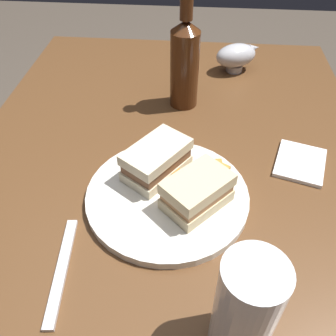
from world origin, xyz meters
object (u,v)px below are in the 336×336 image
(gravy_boat, at_px, (236,55))
(cider_bottle, at_px, (185,62))
(sandwich_half_left, at_px, (197,192))
(fork, at_px, (62,269))
(sandwich_half_right, at_px, (157,160))
(napkin, at_px, (300,162))
(plate, at_px, (167,196))
(pint_glass, at_px, (244,313))

(gravy_boat, distance_m, cider_bottle, 0.22)
(sandwich_half_left, height_order, fork, sandwich_half_left)
(sandwich_half_right, bearing_deg, napkin, -77.04)
(plate, xyz_separation_m, sandwich_half_left, (-0.02, -0.05, 0.04))
(cider_bottle, relative_size, napkin, 2.43)
(cider_bottle, height_order, fork, cider_bottle)
(sandwich_half_left, height_order, gravy_boat, sandwich_half_left)
(sandwich_half_left, bearing_deg, napkin, -56.15)
(plate, height_order, fork, plate)
(plate, bearing_deg, sandwich_half_right, 25.49)
(sandwich_half_right, xyz_separation_m, napkin, (0.06, -0.27, -0.04))
(cider_bottle, bearing_deg, pint_glass, -169.54)
(plate, distance_m, sandwich_half_right, 0.07)
(sandwich_half_right, bearing_deg, sandwich_half_left, -133.31)
(cider_bottle, bearing_deg, fork, 161.58)
(cider_bottle, height_order, napkin, cider_bottle)
(sandwich_half_left, relative_size, fork, 0.72)
(sandwich_half_right, distance_m, pint_glass, 0.31)
(sandwich_half_left, relative_size, cider_bottle, 0.49)
(pint_glass, bearing_deg, fork, 73.64)
(sandwich_half_left, bearing_deg, sandwich_half_right, 46.69)
(gravy_boat, bearing_deg, sandwich_half_right, 159.08)
(pint_glass, relative_size, fork, 0.90)
(pint_glass, relative_size, gravy_boat, 1.24)
(plate, height_order, napkin, plate)
(plate, xyz_separation_m, pint_glass, (-0.23, -0.11, 0.06))
(plate, xyz_separation_m, fork, (-0.16, 0.14, -0.00))
(gravy_boat, relative_size, fork, 0.72)
(gravy_boat, distance_m, napkin, 0.38)
(pint_glass, xyz_separation_m, napkin, (0.34, -0.14, -0.07))
(napkin, bearing_deg, gravy_boat, 16.85)
(sandwich_half_right, relative_size, gravy_boat, 1.08)
(gravy_boat, bearing_deg, plate, 163.68)
(plate, height_order, sandwich_half_right, sandwich_half_right)
(sandwich_half_left, bearing_deg, gravy_boat, -10.09)
(sandwich_half_right, height_order, pint_glass, pint_glass)
(plate, distance_m, napkin, 0.28)
(pint_glass, relative_size, cider_bottle, 0.61)
(fork, bearing_deg, pint_glass, 68.06)
(sandwich_half_left, distance_m, fork, 0.24)
(sandwich_half_left, xyz_separation_m, napkin, (0.13, -0.20, -0.04))
(gravy_boat, xyz_separation_m, napkin, (-0.37, -0.11, -0.04))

